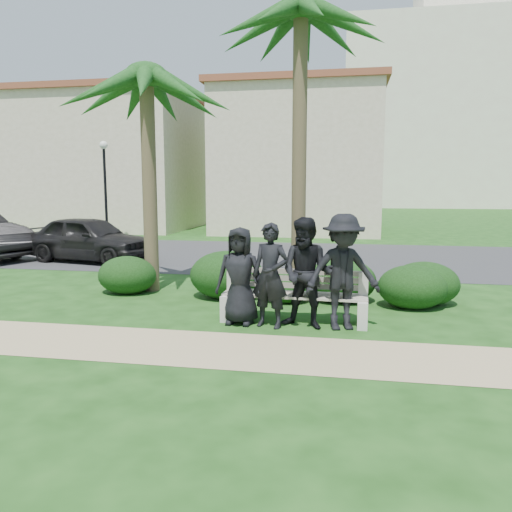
% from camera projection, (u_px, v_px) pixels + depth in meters
% --- Properties ---
extents(ground, '(160.00, 160.00, 0.00)m').
position_uv_depth(ground, '(260.00, 318.00, 8.94)').
color(ground, '#183F12').
rests_on(ground, ground).
extents(footpath, '(30.00, 1.60, 0.01)m').
position_uv_depth(footpath, '(239.00, 350.00, 7.19)').
color(footpath, tan).
rests_on(footpath, ground).
extents(asphalt_street, '(160.00, 8.00, 0.01)m').
position_uv_depth(asphalt_street, '(301.00, 257.00, 16.74)').
color(asphalt_street, '#2D2D30').
rests_on(asphalt_street, ground).
extents(stucco_bldg_left, '(10.40, 8.40, 7.30)m').
position_uv_depth(stucco_bldg_left, '(105.00, 162.00, 28.09)').
color(stucco_bldg_left, '#C6B995').
rests_on(stucco_bldg_left, ground).
extents(stucco_bldg_right, '(8.40, 8.40, 7.30)m').
position_uv_depth(stucco_bldg_right, '(300.00, 161.00, 26.15)').
color(stucco_bldg_right, '#C6B995').
rests_on(stucco_bldg_right, ground).
extents(hotel_tower, '(26.00, 18.00, 37.30)m').
position_uv_depth(hotel_tower, '(459.00, 90.00, 58.18)').
color(hotel_tower, '#F0E0C9').
rests_on(hotel_tower, ground).
extents(street_lamp, '(0.36, 0.36, 4.29)m').
position_uv_depth(street_lamp, '(105.00, 172.00, 21.82)').
color(street_lamp, black).
rests_on(street_lamp, ground).
extents(park_bench, '(2.52, 0.65, 0.88)m').
position_uv_depth(park_bench, '(294.00, 300.00, 8.65)').
color(park_bench, gray).
rests_on(park_bench, ground).
extents(man_a, '(0.85, 0.59, 1.67)m').
position_uv_depth(man_a, '(240.00, 276.00, 8.49)').
color(man_a, black).
rests_on(man_a, ground).
extents(man_b, '(0.73, 0.57, 1.75)m').
position_uv_depth(man_b, '(270.00, 275.00, 8.28)').
color(man_b, black).
rests_on(man_b, ground).
extents(man_c, '(1.04, 0.90, 1.85)m').
position_uv_depth(man_c, '(307.00, 273.00, 8.22)').
color(man_c, black).
rests_on(man_c, ground).
extents(man_d, '(1.39, 1.05, 1.91)m').
position_uv_depth(man_d, '(343.00, 272.00, 8.15)').
color(man_d, black).
rests_on(man_d, ground).
extents(hedge_a, '(1.30, 1.07, 0.85)m').
position_uv_depth(hedge_a, '(127.00, 274.00, 11.01)').
color(hedge_a, black).
rests_on(hedge_a, ground).
extents(hedge_b, '(1.58, 1.30, 1.03)m').
position_uv_depth(hedge_b, '(227.00, 274.00, 10.54)').
color(hedge_b, black).
rests_on(hedge_b, ground).
extents(hedge_c, '(0.95, 0.79, 0.62)m').
position_uv_depth(hedge_c, '(286.00, 287.00, 10.14)').
color(hedge_c, black).
rests_on(hedge_c, ground).
extents(hedge_d, '(1.42, 1.17, 0.92)m').
position_uv_depth(hedge_d, '(341.00, 279.00, 10.20)').
color(hedge_d, black).
rests_on(hedge_d, ground).
extents(hedge_e, '(1.32, 1.09, 0.86)m').
position_uv_depth(hedge_e, '(412.00, 286.00, 9.67)').
color(hedge_e, black).
rests_on(hedge_e, ground).
extents(hedge_f, '(1.36, 1.12, 0.89)m').
position_uv_depth(hedge_f, '(425.00, 282.00, 9.96)').
color(hedge_f, black).
rests_on(hedge_f, ground).
extents(palm_left, '(3.00, 3.00, 5.61)m').
position_uv_depth(palm_left, '(146.00, 78.00, 10.70)').
color(palm_left, brown).
rests_on(palm_left, ground).
extents(palm_right, '(3.00, 3.00, 7.01)m').
position_uv_depth(palm_right, '(301.00, 13.00, 10.58)').
color(palm_right, brown).
rests_on(palm_right, ground).
extents(car_a, '(4.45, 2.51, 1.43)m').
position_uv_depth(car_a, '(89.00, 239.00, 15.57)').
color(car_a, black).
rests_on(car_a, ground).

